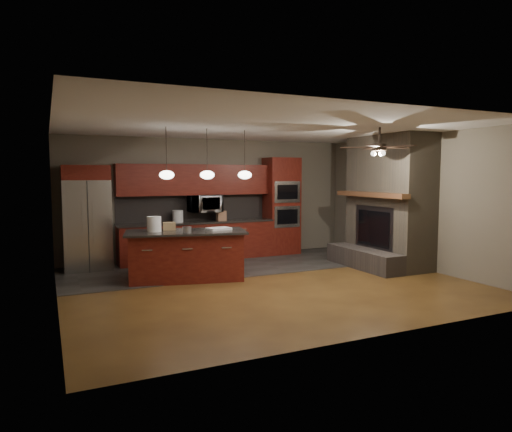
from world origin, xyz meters
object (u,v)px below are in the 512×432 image
counter_box (221,216)px  counter_bucket (178,216)px  microwave (205,204)px  paint_can (187,230)px  cardboard_box (169,226)px  white_bucket (154,224)px  oven_tower (281,206)px  paint_tray (219,229)px  refrigerator (87,218)px  kitchen_island (186,255)px

counter_box → counter_bucket: bearing=176.1°
microwave → paint_can: microwave is taller
cardboard_box → white_bucket: bearing=-145.7°
paint_can → cardboard_box: size_ratio=0.70×
oven_tower → counter_box: oven_tower is taller
cardboard_box → paint_tray: bearing=-13.3°
cardboard_box → counter_box: counter_box is taller
oven_tower → refrigerator: bearing=-179.1°
oven_tower → paint_can: bearing=-146.0°
counter_box → cardboard_box: bearing=-138.8°
refrigerator → paint_tray: 2.86m
kitchen_island → paint_can: bearing=-88.9°
white_bucket → refrigerator: bearing=124.0°
oven_tower → counter_box: bearing=-178.5°
paint_tray → counter_bucket: size_ratio=1.56×
oven_tower → refrigerator: size_ratio=1.10×
refrigerator → oven_tower: bearing=0.9°
paint_can → microwave: bearing=63.7°
microwave → white_bucket: microwave is taller
kitchen_island → white_bucket: size_ratio=8.48×
paint_can → white_bucket: bearing=141.6°
white_bucket → paint_tray: white_bucket is taller
counter_box → refrigerator: bearing=179.6°
white_bucket → counter_bucket: (0.89, 1.64, -0.02)m
kitchen_island → counter_bucket: (0.33, 1.78, 0.57)m
paint_can → counter_box: size_ratio=0.71×
microwave → counter_box: bearing=-15.2°
white_bucket → paint_can: (0.50, -0.40, -0.09)m
microwave → kitchen_island: size_ratio=0.31×
paint_can → counter_box: counter_box is taller
kitchen_island → paint_tray: size_ratio=5.60×
microwave → counter_bucket: 0.71m
kitchen_island → cardboard_box: bearing=142.8°
microwave → cardboard_box: size_ratio=3.18×
microwave → cardboard_box: (-1.22, -1.54, -0.31)m
paint_tray → cardboard_box: bearing=148.4°
microwave → white_bucket: 2.29m
paint_tray → kitchen_island: bearing=164.0°
microwave → counter_box: 0.48m
kitchen_island → counter_bucket: 1.90m
paint_tray → counter_bucket: bearing=90.6°
cardboard_box → counter_box: 2.15m
counter_box → microwave: bearing=163.8°
refrigerator → kitchen_island: size_ratio=0.91×
white_bucket → counter_box: size_ratio=1.23×
microwave → counter_box: microwave is taller
paint_tray → cardboard_box: (-0.87, 0.37, 0.05)m
paint_can → counter_bucket: bearing=79.4°
oven_tower → paint_can: size_ratio=14.69×
white_bucket → paint_tray: size_ratio=0.66×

